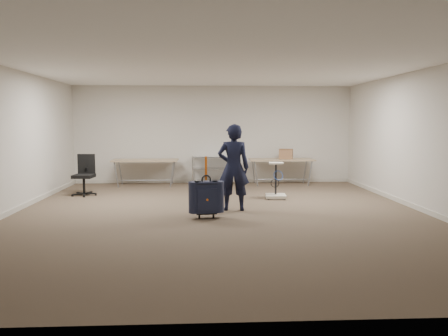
{
  "coord_description": "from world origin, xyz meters",
  "views": [
    {
      "loc": [
        -0.32,
        -8.18,
        1.76
      ],
      "look_at": [
        0.1,
        0.3,
        0.87
      ],
      "focal_mm": 35.0,
      "sensor_mm": 36.0,
      "label": 1
    }
  ],
  "objects": [
    {
      "name": "folding_table_left",
      "position": [
        -1.9,
        3.95,
        0.68
      ],
      "size": [
        1.8,
        0.75,
        0.73
      ],
      "color": "#95775B",
      "rests_on": "ground"
    },
    {
      "name": "folding_table_right",
      "position": [
        1.9,
        3.95,
        0.68
      ],
      "size": [
        1.8,
        0.75,
        0.73
      ],
      "color": "#95775B",
      "rests_on": "ground"
    },
    {
      "name": "suitcase",
      "position": [
        -0.25,
        -0.28,
        0.39
      ],
      "size": [
        0.44,
        0.29,
        1.14
      ],
      "color": "black",
      "rests_on": "ground"
    },
    {
      "name": "ground",
      "position": [
        0.0,
        0.0,
        0.0
      ],
      "size": [
        9.0,
        9.0,
        0.0
      ],
      "primitive_type": "plane",
      "color": "#4B3E2D",
      "rests_on": "ground"
    },
    {
      "name": "room_shell",
      "position": [
        0.0,
        1.38,
        0.05
      ],
      "size": [
        8.0,
        9.0,
        9.0
      ],
      "color": "beige",
      "rests_on": "ground"
    },
    {
      "name": "cardboard_box",
      "position": [
        2.04,
        4.01,
        0.87
      ],
      "size": [
        0.44,
        0.37,
        0.28
      ],
      "primitive_type": "cube",
      "rotation": [
        0.0,
        0.0,
        -0.29
      ],
      "color": "olive",
      "rests_on": "folding_table_right"
    },
    {
      "name": "person",
      "position": [
        0.29,
        0.44,
        0.86
      ],
      "size": [
        0.65,
        0.45,
        1.73
      ],
      "primitive_type": "imported",
      "rotation": [
        0.0,
        0.0,
        3.09
      ],
      "color": "black",
      "rests_on": "ground"
    },
    {
      "name": "equipment_cart",
      "position": [
        1.37,
        1.73,
        0.22
      ],
      "size": [
        0.49,
        0.49,
        0.84
      ],
      "color": "beige",
      "rests_on": "ground"
    },
    {
      "name": "wire_shelf",
      "position": [
        0.0,
        4.2,
        0.44
      ],
      "size": [
        1.22,
        0.47,
        0.8
      ],
      "color": "#BBBDC2",
      "rests_on": "ground"
    },
    {
      "name": "office_chair",
      "position": [
        -3.18,
        2.43,
        0.3
      ],
      "size": [
        0.6,
        0.6,
        0.99
      ],
      "color": "black",
      "rests_on": "ground"
    }
  ]
}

